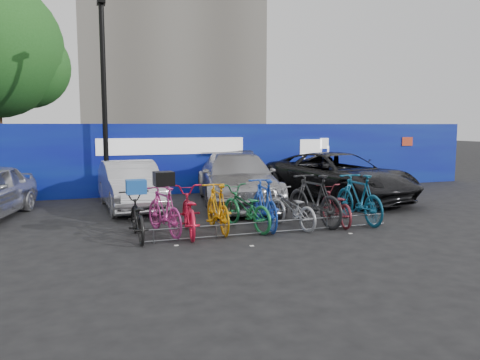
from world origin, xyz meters
name	(u,v)px	position (x,y,z in m)	size (l,w,h in m)	color
ground	(264,228)	(0.00, 0.00, 0.00)	(100.00, 100.00, 0.00)	black
hoarding	(201,158)	(0.01, 6.00, 1.20)	(22.00, 0.18, 2.40)	#0C0A91
lamppost	(104,95)	(-3.20, 5.40, 3.27)	(0.25, 0.50, 6.11)	black
bike_rack	(274,227)	(0.00, -0.60, 0.16)	(5.60, 0.03, 0.30)	#595B60
car_1	(131,185)	(-2.64, 3.60, 0.67)	(1.42, 4.06, 1.34)	#BBBCC0
car_2	(237,179)	(0.46, 3.39, 0.76)	(2.14, 5.27, 1.53)	#9C9CA1
car_3	(338,176)	(3.74, 3.12, 0.75)	(2.48, 5.38, 1.49)	black
bike_0	(137,216)	(-2.87, -0.11, 0.48)	(0.63, 1.81, 0.95)	black
bike_1	(164,210)	(-2.27, 0.07, 0.54)	(0.50, 1.78, 1.07)	#C23489
bike_2	(188,211)	(-1.77, -0.08, 0.52)	(0.69, 1.97, 1.04)	red
bike_3	(218,208)	(-1.10, -0.01, 0.54)	(0.51, 1.81, 1.09)	orange
bike_4	(246,208)	(-0.44, 0.01, 0.50)	(0.66, 1.89, 0.99)	#1A743D
bike_5	(265,204)	(0.00, -0.03, 0.58)	(0.54, 1.93, 1.16)	#183DAE
bike_6	(292,208)	(0.63, -0.15, 0.45)	(0.60, 1.72, 0.91)	#939499
bike_7	(314,199)	(1.26, -0.03, 0.61)	(0.58, 2.04, 1.23)	black
bike_8	(335,205)	(1.77, -0.13, 0.46)	(0.61, 1.74, 0.91)	maroon
bike_9	(359,198)	(2.40, -0.15, 0.60)	(0.57, 2.00, 1.20)	navy
cargo_crate	(136,187)	(-2.87, -0.11, 1.10)	(0.40, 0.31, 0.29)	#1B54AE
cargo_topcase	(164,179)	(-2.27, 0.07, 1.22)	(0.41, 0.37, 0.30)	black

